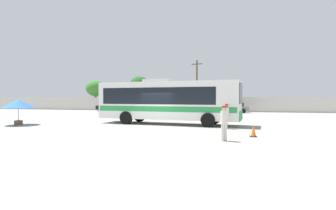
{
  "coord_description": "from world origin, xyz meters",
  "views": [
    {
      "loc": [
        5.8,
        -19.29,
        2.12
      ],
      "look_at": [
        -0.33,
        5.38,
        1.43
      ],
      "focal_mm": 28.65,
      "sensor_mm": 36.0,
      "label": 1
    }
  ],
  "objects_px": {
    "attendant_by_bus_door": "(227,115)",
    "parked_car_third_white": "(188,107)",
    "coach_bus_white_green": "(166,100)",
    "traffic_cone_on_apron": "(253,131)",
    "vendor_umbrella_near_gate_blue": "(18,104)",
    "roadside_tree_left": "(96,88)",
    "parked_car_second_white": "(145,107)",
    "utility_pole_near": "(197,84)",
    "passenger_waiting_on_apron": "(224,121)",
    "parked_car_rightmost_grey": "(234,107)",
    "roadside_tree_midleft": "(140,85)",
    "parked_car_leftmost_black": "(110,107)"
  },
  "relations": [
    {
      "from": "attendant_by_bus_door",
      "to": "parked_car_third_white",
      "type": "xyz_separation_m",
      "value": [
        -6.0,
        19.8,
        -0.16
      ]
    },
    {
      "from": "coach_bus_white_green",
      "to": "traffic_cone_on_apron",
      "type": "bearing_deg",
      "value": -42.02
    },
    {
      "from": "vendor_umbrella_near_gate_blue",
      "to": "roadside_tree_left",
      "type": "xyz_separation_m",
      "value": [
        -8.08,
        26.51,
        2.17
      ]
    },
    {
      "from": "parked_car_second_white",
      "to": "roadside_tree_left",
      "type": "height_order",
      "value": "roadside_tree_left"
    },
    {
      "from": "attendant_by_bus_door",
      "to": "utility_pole_near",
      "type": "bearing_deg",
      "value": 102.28
    },
    {
      "from": "coach_bus_white_green",
      "to": "parked_car_third_white",
      "type": "bearing_deg",
      "value": 93.92
    },
    {
      "from": "passenger_waiting_on_apron",
      "to": "parked_car_second_white",
      "type": "distance_m",
      "value": 27.75
    },
    {
      "from": "coach_bus_white_green",
      "to": "vendor_umbrella_near_gate_blue",
      "type": "height_order",
      "value": "coach_bus_white_green"
    },
    {
      "from": "coach_bus_white_green",
      "to": "parked_car_rightmost_grey",
      "type": "height_order",
      "value": "coach_bus_white_green"
    },
    {
      "from": "attendant_by_bus_door",
      "to": "roadside_tree_midleft",
      "type": "bearing_deg",
      "value": 121.1
    },
    {
      "from": "parked_car_rightmost_grey",
      "to": "utility_pole_near",
      "type": "height_order",
      "value": "utility_pole_near"
    },
    {
      "from": "parked_car_leftmost_black",
      "to": "utility_pole_near",
      "type": "bearing_deg",
      "value": 25.4
    },
    {
      "from": "parked_car_second_white",
      "to": "roadside_tree_midleft",
      "type": "distance_m",
      "value": 8.22
    },
    {
      "from": "attendant_by_bus_door",
      "to": "parked_car_third_white",
      "type": "bearing_deg",
      "value": 106.87
    },
    {
      "from": "parked_car_rightmost_grey",
      "to": "parked_car_third_white",
      "type": "bearing_deg",
      "value": -175.04
    },
    {
      "from": "parked_car_leftmost_black",
      "to": "parked_car_rightmost_grey",
      "type": "distance_m",
      "value": 18.51
    },
    {
      "from": "coach_bus_white_green",
      "to": "parked_car_leftmost_black",
      "type": "distance_m",
      "value": 21.61
    },
    {
      "from": "traffic_cone_on_apron",
      "to": "passenger_waiting_on_apron",
      "type": "bearing_deg",
      "value": -129.57
    },
    {
      "from": "passenger_waiting_on_apron",
      "to": "vendor_umbrella_near_gate_blue",
      "type": "distance_m",
      "value": 16.35
    },
    {
      "from": "vendor_umbrella_near_gate_blue",
      "to": "parked_car_rightmost_grey",
      "type": "relative_size",
      "value": 0.58
    },
    {
      "from": "vendor_umbrella_near_gate_blue",
      "to": "passenger_waiting_on_apron",
      "type": "bearing_deg",
      "value": -14.2
    },
    {
      "from": "parked_car_leftmost_black",
      "to": "vendor_umbrella_near_gate_blue",
      "type": "bearing_deg",
      "value": -83.72
    },
    {
      "from": "attendant_by_bus_door",
      "to": "parked_car_leftmost_black",
      "type": "relative_size",
      "value": 0.4
    },
    {
      "from": "parked_car_rightmost_grey",
      "to": "roadside_tree_left",
      "type": "relative_size",
      "value": 0.8
    },
    {
      "from": "parked_car_third_white",
      "to": "roadside_tree_left",
      "type": "xyz_separation_m",
      "value": [
        -17.88,
        5.47,
        3.01
      ]
    },
    {
      "from": "coach_bus_white_green",
      "to": "parked_car_second_white",
      "type": "xyz_separation_m",
      "value": [
        -7.77,
        17.2,
        -1.15
      ]
    },
    {
      "from": "coach_bus_white_green",
      "to": "parked_car_leftmost_black",
      "type": "bearing_deg",
      "value": 127.91
    },
    {
      "from": "parked_car_second_white",
      "to": "traffic_cone_on_apron",
      "type": "height_order",
      "value": "parked_car_second_white"
    },
    {
      "from": "parked_car_third_white",
      "to": "parked_car_rightmost_grey",
      "type": "height_order",
      "value": "parked_car_third_white"
    },
    {
      "from": "vendor_umbrella_near_gate_blue",
      "to": "utility_pole_near",
      "type": "xyz_separation_m",
      "value": [
        10.31,
        26.5,
        2.65
      ]
    },
    {
      "from": "parked_car_third_white",
      "to": "roadside_tree_midleft",
      "type": "bearing_deg",
      "value": 146.97
    },
    {
      "from": "parked_car_leftmost_black",
      "to": "parked_car_rightmost_grey",
      "type": "height_order",
      "value": "parked_car_leftmost_black"
    },
    {
      "from": "attendant_by_bus_door",
      "to": "parked_car_third_white",
      "type": "height_order",
      "value": "attendant_by_bus_door"
    },
    {
      "from": "passenger_waiting_on_apron",
      "to": "traffic_cone_on_apron",
      "type": "height_order",
      "value": "passenger_waiting_on_apron"
    },
    {
      "from": "parked_car_rightmost_grey",
      "to": "utility_pole_near",
      "type": "distance_m",
      "value": 8.46
    },
    {
      "from": "attendant_by_bus_door",
      "to": "passenger_waiting_on_apron",
      "type": "height_order",
      "value": "passenger_waiting_on_apron"
    },
    {
      "from": "passenger_waiting_on_apron",
      "to": "parked_car_leftmost_black",
      "type": "distance_m",
      "value": 30.49
    },
    {
      "from": "parked_car_leftmost_black",
      "to": "utility_pole_near",
      "type": "distance_m",
      "value": 14.35
    },
    {
      "from": "passenger_waiting_on_apron",
      "to": "utility_pole_near",
      "type": "height_order",
      "value": "utility_pole_near"
    },
    {
      "from": "parked_car_second_white",
      "to": "utility_pole_near",
      "type": "bearing_deg",
      "value": 39.31
    },
    {
      "from": "attendant_by_bus_door",
      "to": "parked_car_second_white",
      "type": "xyz_separation_m",
      "value": [
        -12.58,
        19.46,
        -0.18
      ]
    },
    {
      "from": "parked_car_leftmost_black",
      "to": "roadside_tree_left",
      "type": "relative_size",
      "value": 0.8
    },
    {
      "from": "coach_bus_white_green",
      "to": "roadside_tree_left",
      "type": "height_order",
      "value": "roadside_tree_left"
    },
    {
      "from": "attendant_by_bus_door",
      "to": "vendor_umbrella_near_gate_blue",
      "type": "bearing_deg",
      "value": -175.51
    },
    {
      "from": "utility_pole_near",
      "to": "roadside_tree_left",
      "type": "xyz_separation_m",
      "value": [
        -18.38,
        0.0,
        -0.49
      ]
    },
    {
      "from": "passenger_waiting_on_apron",
      "to": "parked_car_rightmost_grey",
      "type": "relative_size",
      "value": 0.4
    },
    {
      "from": "vendor_umbrella_near_gate_blue",
      "to": "traffic_cone_on_apron",
      "type": "relative_size",
      "value": 3.87
    },
    {
      "from": "coach_bus_white_green",
      "to": "attendant_by_bus_door",
      "type": "distance_m",
      "value": 5.4
    },
    {
      "from": "parked_car_leftmost_black",
      "to": "parked_car_rightmost_grey",
      "type": "bearing_deg",
      "value": 3.29
    },
    {
      "from": "coach_bus_white_green",
      "to": "roadside_tree_left",
      "type": "distance_m",
      "value": 29.94
    }
  ]
}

